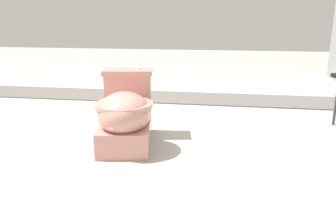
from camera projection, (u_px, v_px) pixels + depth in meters
ground_plane at (102, 133)px, 2.58m from camera, size 14.00×14.00×0.00m
gravel_strip at (182, 98)px, 3.68m from camera, size 0.56×8.00×0.01m
toilet at (126, 114)px, 2.30m from camera, size 0.68×0.47×0.52m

